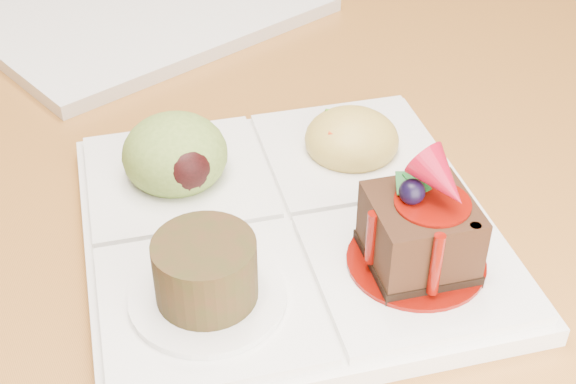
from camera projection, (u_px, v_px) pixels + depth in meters
name	position (u px, v px, depth m)	size (l,w,h in m)	color
dining_table	(139.00, 67.00, 0.79)	(1.00, 1.80, 0.75)	#A06529
sampler_plate	(284.00, 211.00, 0.47)	(0.28, 0.28, 0.09)	silver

